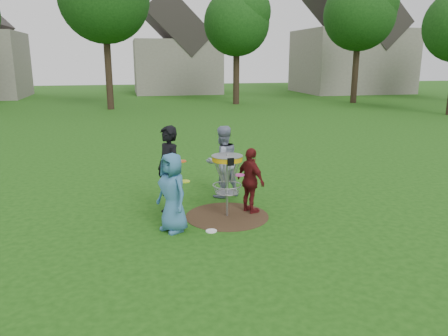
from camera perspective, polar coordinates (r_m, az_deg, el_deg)
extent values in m
plane|color=#19470F|center=(9.48, 0.40, -6.30)|extent=(100.00, 100.00, 0.00)
cylinder|color=#47331E|center=(9.48, 0.40, -6.28)|extent=(1.80, 1.80, 0.01)
imported|color=teal|center=(8.53, -6.76, -3.21)|extent=(0.82, 0.92, 1.57)
imported|color=black|center=(9.42, -7.24, -0.36)|extent=(0.70, 0.83, 1.94)
imported|color=#8089A5|center=(10.57, -0.23, 0.83)|extent=(1.03, 0.91, 1.76)
imported|color=#5C1516|center=(9.52, 3.51, -1.67)|extent=(0.66, 0.92, 1.45)
cylinder|color=white|center=(8.68, -1.67, -8.23)|extent=(0.22, 0.22, 0.02)
cylinder|color=#9EA0A5|center=(9.27, 0.41, -2.30)|extent=(0.05, 0.05, 1.38)
cylinder|color=#D0980A|center=(9.12, 0.41, 1.26)|extent=(0.64, 0.64, 0.10)
cylinder|color=#9EA0A5|center=(9.10, 0.41, 1.60)|extent=(0.66, 0.66, 0.01)
cube|color=black|center=(8.81, 0.89, 0.80)|extent=(0.14, 0.02, 0.16)
torus|color=#9EA0A5|center=(9.26, 0.41, -2.24)|extent=(0.62, 0.62, 0.02)
torus|color=#9EA0A5|center=(9.31, 0.40, -3.19)|extent=(0.50, 0.50, 0.02)
cylinder|color=#9EA0A5|center=(9.31, 0.40, -3.25)|extent=(0.44, 0.44, 0.01)
cylinder|color=#BCDD18|center=(8.61, -5.19, -1.75)|extent=(0.22, 0.22, 0.02)
cylinder|color=#E75013|center=(9.30, -5.61, 0.90)|extent=(0.22, 0.22, 0.02)
cylinder|color=#FC428A|center=(10.26, -0.12, 1.55)|extent=(0.22, 0.22, 0.02)
cylinder|color=#FF43BF|center=(9.34, 2.02, -0.91)|extent=(0.22, 0.22, 0.02)
cylinder|color=#38281C|center=(30.19, -14.82, 11.79)|extent=(0.46, 0.46, 4.62)
cylinder|color=#38281C|center=(32.68, 1.61, 11.65)|extent=(0.46, 0.46, 3.78)
sphere|color=#164211|center=(32.75, 1.66, 18.43)|extent=(4.68, 4.68, 4.68)
cylinder|color=#38281C|center=(35.08, 16.74, 11.59)|extent=(0.46, 0.46, 4.20)
sphere|color=#164211|center=(35.19, 17.26, 18.58)|extent=(5.20, 5.20, 5.20)
cube|color=gray|center=(43.95, -6.24, 13.01)|extent=(8.00, 7.00, 5.00)
cube|color=#2D2826|center=(44.05, -6.38, 18.14)|extent=(6.11, 7.14, 6.11)
cube|color=gray|center=(46.23, 16.25, 13.22)|extent=(10.00, 8.00, 6.00)
cube|color=#2D2826|center=(46.45, 16.68, 19.14)|extent=(7.64, 8.16, 7.64)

